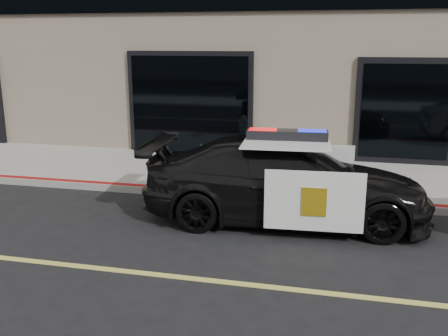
# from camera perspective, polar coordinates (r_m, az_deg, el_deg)

# --- Properties ---
(ground) EXTENTS (120.00, 120.00, 0.00)m
(ground) POSITION_cam_1_polar(r_m,az_deg,el_deg) (7.30, -12.27, -11.37)
(ground) COLOR black
(ground) RESTS_ON ground
(sidewalk_n) EXTENTS (60.00, 3.50, 0.15)m
(sidewalk_n) POSITION_cam_1_polar(r_m,az_deg,el_deg) (11.94, -1.58, -0.50)
(sidewalk_n) COLOR gray
(sidewalk_n) RESTS_ON ground
(police_car) EXTENTS (2.68, 5.26, 1.64)m
(police_car) POSITION_cam_1_polar(r_m,az_deg,el_deg) (8.89, 7.09, -1.40)
(police_car) COLOR black
(police_car) RESTS_ON ground
(fire_hydrant) EXTENTS (0.34, 0.47, 0.75)m
(fire_hydrant) POSITION_cam_1_polar(r_m,az_deg,el_deg) (11.08, -2.53, 0.59)
(fire_hydrant) COLOR silver
(fire_hydrant) RESTS_ON sidewalk_n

